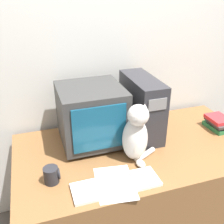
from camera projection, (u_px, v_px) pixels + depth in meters
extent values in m
cube|color=silver|center=(116.00, 59.00, 2.02)|extent=(7.00, 0.05, 2.50)
cube|color=brown|center=(137.00, 189.00, 1.97)|extent=(1.67, 0.88, 0.76)
cube|color=#333333|center=(92.00, 139.00, 1.87)|extent=(0.30, 0.25, 0.02)
cube|color=#333333|center=(91.00, 114.00, 1.78)|extent=(0.42, 0.42, 0.38)
cube|color=navy|center=(100.00, 129.00, 1.60)|extent=(0.34, 0.01, 0.30)
cube|color=#28282D|center=(141.00, 107.00, 1.88)|extent=(0.18, 0.46, 0.43)
cube|color=slate|center=(158.00, 105.00, 1.63)|extent=(0.13, 0.01, 0.08)
cube|color=silver|center=(116.00, 185.00, 1.45)|extent=(0.49, 0.16, 0.02)
cube|color=silver|center=(116.00, 183.00, 1.45)|extent=(0.44, 0.13, 0.00)
ellipsoid|color=silver|center=(135.00, 139.00, 1.62)|extent=(0.17, 0.17, 0.29)
ellipsoid|color=beige|center=(139.00, 147.00, 1.58)|extent=(0.09, 0.05, 0.16)
sphere|color=silver|center=(138.00, 115.00, 1.52)|extent=(0.14, 0.14, 0.13)
cone|color=silver|center=(133.00, 108.00, 1.49)|extent=(0.03, 0.03, 0.03)
cone|color=silver|center=(145.00, 106.00, 1.51)|extent=(0.03, 0.03, 0.03)
ellipsoid|color=beige|center=(141.00, 164.00, 1.61)|extent=(0.06, 0.08, 0.04)
cylinder|color=silver|center=(145.00, 155.00, 1.69)|extent=(0.17, 0.11, 0.03)
cube|color=#28703D|center=(218.00, 126.00, 2.03)|extent=(0.17, 0.21, 0.03)
cube|color=#383333|center=(219.00, 124.00, 2.01)|extent=(0.12, 0.16, 0.02)
cube|color=#383333|center=(219.00, 122.00, 2.00)|extent=(0.15, 0.19, 0.02)
cube|color=red|center=(218.00, 119.00, 2.00)|extent=(0.14, 0.17, 0.03)
cylinder|color=navy|center=(102.00, 180.00, 1.49)|extent=(0.14, 0.04, 0.01)
cube|color=white|center=(115.00, 183.00, 1.47)|extent=(0.25, 0.32, 0.00)
cylinder|color=#232328|center=(51.00, 175.00, 1.46)|extent=(0.08, 0.08, 0.10)
torus|color=#232328|center=(59.00, 174.00, 1.48)|extent=(0.01, 0.07, 0.07)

